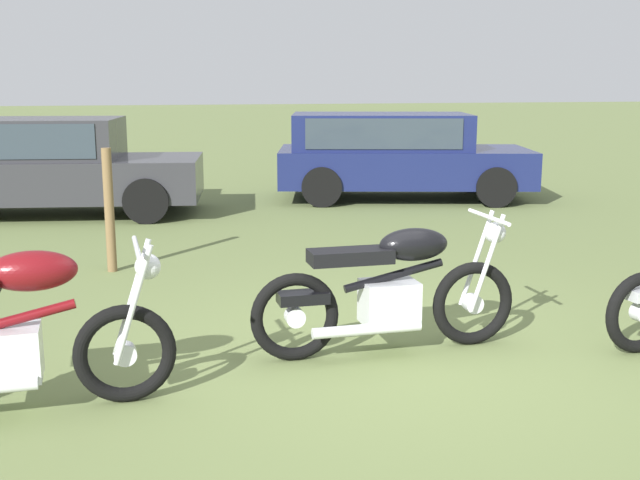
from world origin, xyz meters
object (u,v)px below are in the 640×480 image
Objects in this scene: car_navy at (392,149)px; fence_post_wooden at (109,211)px; motorcycle_maroon at (5,336)px; car_charcoal at (39,162)px; motorcycle_black at (390,290)px.

car_navy reaches higher than fence_post_wooden.
fence_post_wooden is (0.51, 3.59, 0.15)m from motorcycle_maroon.
car_charcoal is (-0.58, 7.43, 0.30)m from motorcycle_maroon.
fence_post_wooden is at bearing 79.42° from motorcycle_maroon.
car_navy reaches higher than motorcycle_black.
car_navy is 3.45× the size of fence_post_wooden.
motorcycle_black is at bearing -56.04° from fence_post_wooden.
motorcycle_black is (2.57, 0.53, -0.02)m from motorcycle_maroon.
car_charcoal is (-3.15, 6.90, 0.32)m from motorcycle_black.
car_navy is at bearing 54.85° from motorcycle_maroon.
car_charcoal is at bearing 91.95° from motorcycle_maroon.
car_charcoal is 1.06× the size of car_navy.
motorcycle_maroon is 1.01× the size of motorcycle_black.
car_charcoal is 5.59m from car_navy.
car_navy is (5.00, 7.81, 0.34)m from motorcycle_maroon.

